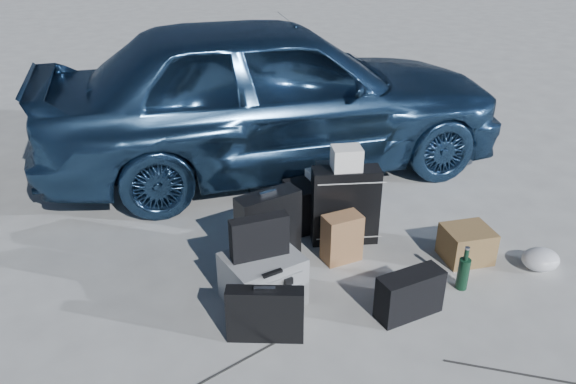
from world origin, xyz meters
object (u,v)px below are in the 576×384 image
object	(u,v)px
briefcase	(265,314)
duffel_bag	(332,200)
pelican_case	(263,278)
suitcase_right	(345,206)
car	(273,93)
green_bottle	(464,269)
suitcase_left	(268,231)
cardboard_box	(467,244)

from	to	relation	value
briefcase	duffel_bag	world-z (taller)	duffel_bag
pelican_case	suitcase_right	world-z (taller)	suitcase_right
car	green_bottle	distance (m)	2.68
suitcase_right	duffel_bag	xyz separation A→B (m)	(0.04, 0.35, -0.12)
suitcase_left	green_bottle	xyz separation A→B (m)	(1.22, -0.75, -0.15)
duffel_bag	cardboard_box	world-z (taller)	duffel_bag
suitcase_left	pelican_case	bearing A→B (deg)	-126.83
pelican_case	cardboard_box	xyz separation A→B (m)	(1.65, -0.06, -0.05)
car	cardboard_box	distance (m)	2.47
pelican_case	suitcase_right	size ratio (longest dim) A/B	0.78
green_bottle	duffel_bag	bearing A→B (deg)	110.99
car	briefcase	distance (m)	2.79
suitcase_right	duffel_bag	bearing A→B (deg)	98.03
briefcase	green_bottle	size ratio (longest dim) A/B	1.46
pelican_case	suitcase_right	distance (m)	1.03
suitcase_left	green_bottle	world-z (taller)	suitcase_left
car	green_bottle	xyz separation A→B (m)	(0.57, -2.55, -0.63)
pelican_case	suitcase_left	size ratio (longest dim) A/B	0.80
cardboard_box	green_bottle	bearing A→B (deg)	-129.45
pelican_case	duffel_bag	distance (m)	1.27
suitcase_left	duffel_bag	bearing A→B (deg)	20.89
briefcase	cardboard_box	world-z (taller)	briefcase
suitcase_left	suitcase_right	distance (m)	0.72
suitcase_right	green_bottle	bearing A→B (deg)	-44.96
pelican_case	green_bottle	bearing A→B (deg)	-26.81
car	green_bottle	size ratio (longest dim) A/B	13.90
pelican_case	green_bottle	world-z (taller)	pelican_case
green_bottle	suitcase_right	bearing A→B (deg)	120.02
car	green_bottle	bearing A→B (deg)	-162.97
pelican_case	cardboard_box	distance (m)	1.66
car	suitcase_right	xyz separation A→B (m)	(0.05, -1.65, -0.47)
suitcase_right	green_bottle	world-z (taller)	suitcase_right
suitcase_right	duffel_bag	distance (m)	0.37
briefcase	suitcase_left	bearing A→B (deg)	91.92
car	pelican_case	bearing A→B (deg)	163.60
pelican_case	briefcase	bearing A→B (deg)	-117.76
cardboard_box	green_bottle	xyz separation A→B (m)	(-0.26, -0.31, 0.03)
suitcase_left	duffel_bag	xyz separation A→B (m)	(0.75, 0.49, -0.11)
duffel_bag	car	bearing A→B (deg)	90.33
car	briefcase	size ratio (longest dim) A/B	9.52
suitcase_left	cardboard_box	xyz separation A→B (m)	(1.48, -0.44, -0.18)
briefcase	suitcase_right	bearing A→B (deg)	64.76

